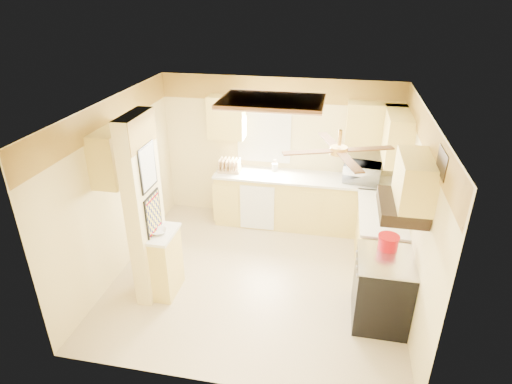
% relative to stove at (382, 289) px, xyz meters
% --- Properties ---
extents(floor, '(4.00, 4.00, 0.00)m').
position_rel_stove_xyz_m(floor, '(-1.67, 0.55, -0.46)').
color(floor, '#CCB68D').
rests_on(floor, ground).
extents(ceiling, '(4.00, 4.00, 0.00)m').
position_rel_stove_xyz_m(ceiling, '(-1.67, 0.55, 2.04)').
color(ceiling, white).
rests_on(ceiling, wall_back).
extents(wall_back, '(4.00, 0.00, 4.00)m').
position_rel_stove_xyz_m(wall_back, '(-1.67, 2.45, 0.79)').
color(wall_back, beige).
rests_on(wall_back, floor).
extents(wall_front, '(4.00, 0.00, 4.00)m').
position_rel_stove_xyz_m(wall_front, '(-1.67, -1.35, 0.79)').
color(wall_front, beige).
rests_on(wall_front, floor).
extents(wall_left, '(0.00, 3.80, 3.80)m').
position_rel_stove_xyz_m(wall_left, '(-3.67, 0.55, 0.79)').
color(wall_left, beige).
rests_on(wall_left, floor).
extents(wall_right, '(0.00, 3.80, 3.80)m').
position_rel_stove_xyz_m(wall_right, '(0.33, 0.55, 0.79)').
color(wall_right, beige).
rests_on(wall_right, floor).
extents(wallpaper_border, '(4.00, 0.02, 0.40)m').
position_rel_stove_xyz_m(wallpaper_border, '(-1.67, 2.43, 1.84)').
color(wallpaper_border, gold).
rests_on(wallpaper_border, wall_back).
extents(partition_column, '(0.20, 0.70, 2.50)m').
position_rel_stove_xyz_m(partition_column, '(-3.02, 0.00, 0.79)').
color(partition_column, beige).
rests_on(partition_column, floor).
extents(partition_ledge, '(0.25, 0.55, 0.90)m').
position_rel_stove_xyz_m(partition_ledge, '(-2.80, 0.00, -0.01)').
color(partition_ledge, '#D7C35B').
rests_on(partition_ledge, floor).
extents(ledge_top, '(0.28, 0.58, 0.04)m').
position_rel_stove_xyz_m(ledge_top, '(-2.80, 0.00, 0.46)').
color(ledge_top, silver).
rests_on(ledge_top, partition_ledge).
extents(lower_cabinets_back, '(3.00, 0.60, 0.90)m').
position_rel_stove_xyz_m(lower_cabinets_back, '(-1.17, 2.15, -0.01)').
color(lower_cabinets_back, '#D7C35B').
rests_on(lower_cabinets_back, floor).
extents(lower_cabinets_right, '(0.60, 1.40, 0.90)m').
position_rel_stove_xyz_m(lower_cabinets_right, '(0.03, 1.15, -0.01)').
color(lower_cabinets_right, '#D7C35B').
rests_on(lower_cabinets_right, floor).
extents(countertop_back, '(3.04, 0.64, 0.04)m').
position_rel_stove_xyz_m(countertop_back, '(-1.17, 2.14, 0.46)').
color(countertop_back, silver).
rests_on(countertop_back, lower_cabinets_back).
extents(countertop_right, '(0.64, 1.44, 0.04)m').
position_rel_stove_xyz_m(countertop_right, '(0.02, 1.15, 0.46)').
color(countertop_right, silver).
rests_on(countertop_right, lower_cabinets_right).
extents(dishwasher_panel, '(0.58, 0.02, 0.80)m').
position_rel_stove_xyz_m(dishwasher_panel, '(-1.92, 1.84, -0.03)').
color(dishwasher_panel, white).
rests_on(dishwasher_panel, lower_cabinets_back).
extents(window, '(0.92, 0.02, 1.02)m').
position_rel_stove_xyz_m(window, '(-1.92, 2.44, 1.09)').
color(window, white).
rests_on(window, wall_back).
extents(upper_cab_back_left, '(0.60, 0.35, 0.70)m').
position_rel_stove_xyz_m(upper_cab_back_left, '(-2.52, 2.27, 1.39)').
color(upper_cab_back_left, '#D7C35B').
rests_on(upper_cab_back_left, wall_back).
extents(upper_cab_back_right, '(0.90, 0.35, 0.70)m').
position_rel_stove_xyz_m(upper_cab_back_right, '(-0.12, 2.27, 1.39)').
color(upper_cab_back_right, '#D7C35B').
rests_on(upper_cab_back_right, wall_back).
extents(upper_cab_right, '(0.35, 1.00, 0.70)m').
position_rel_stove_xyz_m(upper_cab_right, '(0.16, 1.80, 1.39)').
color(upper_cab_right, '#D7C35B').
rests_on(upper_cab_right, wall_right).
extents(upper_cab_left_wall, '(0.35, 0.75, 0.70)m').
position_rel_stove_xyz_m(upper_cab_left_wall, '(-3.49, 0.30, 1.39)').
color(upper_cab_left_wall, '#D7C35B').
rests_on(upper_cab_left_wall, wall_left).
extents(upper_cab_over_stove, '(0.35, 0.76, 0.52)m').
position_rel_stove_xyz_m(upper_cab_over_stove, '(0.16, 0.00, 1.49)').
color(upper_cab_over_stove, '#D7C35B').
rests_on(upper_cab_over_stove, wall_right).
extents(stove, '(0.68, 0.77, 0.92)m').
position_rel_stove_xyz_m(stove, '(0.00, 0.00, 0.00)').
color(stove, black).
rests_on(stove, floor).
extents(range_hood, '(0.50, 0.76, 0.14)m').
position_rel_stove_xyz_m(range_hood, '(0.07, 0.00, 1.16)').
color(range_hood, black).
rests_on(range_hood, upper_cab_over_stove).
extents(poster_menu, '(0.02, 0.42, 0.57)m').
position_rel_stove_xyz_m(poster_menu, '(-2.91, 0.00, 1.39)').
color(poster_menu, black).
rests_on(poster_menu, partition_column).
extents(poster_nashville, '(0.02, 0.42, 0.57)m').
position_rel_stove_xyz_m(poster_nashville, '(-2.91, 0.00, 0.74)').
color(poster_nashville, black).
rests_on(poster_nashville, partition_column).
extents(ceiling_light_panel, '(1.35, 0.95, 0.06)m').
position_rel_stove_xyz_m(ceiling_light_panel, '(-1.57, 1.05, 2.00)').
color(ceiling_light_panel, brown).
rests_on(ceiling_light_panel, ceiling).
extents(ceiling_fan, '(1.15, 1.15, 0.26)m').
position_rel_stove_xyz_m(ceiling_fan, '(-0.67, -0.15, 1.83)').
color(ceiling_fan, gold).
rests_on(ceiling_fan, ceiling).
extents(vent_grate, '(0.02, 0.40, 0.25)m').
position_rel_stove_xyz_m(vent_grate, '(0.31, -0.35, 1.84)').
color(vent_grate, black).
rests_on(vent_grate, wall_right).
extents(microwave, '(0.62, 0.47, 0.32)m').
position_rel_stove_xyz_m(microwave, '(-0.25, 2.12, 0.64)').
color(microwave, white).
rests_on(microwave, countertop_back).
extents(bowl, '(0.27, 0.27, 0.05)m').
position_rel_stove_xyz_m(bowl, '(-2.85, -0.02, 0.50)').
color(bowl, white).
rests_on(bowl, ledge_top).
extents(dutch_oven, '(0.26, 0.26, 0.17)m').
position_rel_stove_xyz_m(dutch_oven, '(0.02, 0.23, 0.54)').
color(dutch_oven, '#A6070E').
rests_on(dutch_oven, stove).
extents(kettle, '(0.15, 0.15, 0.22)m').
position_rel_stove_xyz_m(kettle, '(0.08, 0.76, 0.58)').
color(kettle, silver).
rests_on(kettle, countertop_right).
extents(dish_rack, '(0.39, 0.29, 0.22)m').
position_rel_stove_xyz_m(dish_rack, '(-2.46, 2.14, 0.56)').
color(dish_rack, '#D6B27B').
rests_on(dish_rack, countertop_back).
extents(utensil_crock, '(0.10, 0.10, 0.20)m').
position_rel_stove_xyz_m(utensil_crock, '(-1.70, 2.29, 0.55)').
color(utensil_crock, white).
rests_on(utensil_crock, countertop_back).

